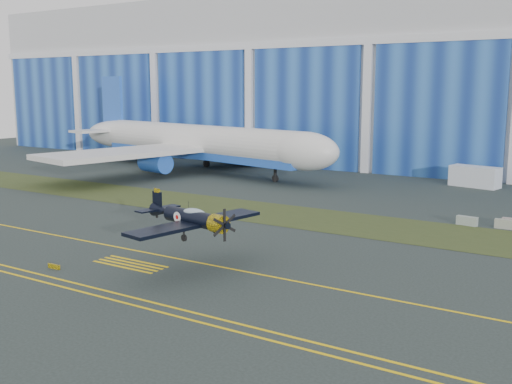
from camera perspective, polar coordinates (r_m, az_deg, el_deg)
The scene contains 13 objects.
ground at distance 44.72m, azimuth 12.91°, elevation -7.72°, with size 260.00×260.00×0.00m, color #2D3835.
grass_median at distance 57.69m, azimuth 17.54°, elevation -3.94°, with size 260.00×10.00×0.02m, color #475128.
taxiway_centreline at distance 40.26m, azimuth 10.51°, elevation -9.61°, with size 200.00×0.20×0.02m, color yellow.
edge_line_near at distance 32.21m, azimuth 4.02°, elevation -14.55°, with size 80.00×0.20×0.02m, color yellow.
edge_line_far at distance 33.02m, azimuth 4.87°, elevation -13.93°, with size 80.00×0.20×0.02m, color yellow.
hold_short_ladder at distance 47.20m, azimuth -11.88°, elevation -6.73°, with size 6.00×2.40×0.02m, color yellow, non-canonical shape.
guard_board_left at distance 47.50m, azimuth -18.68°, elevation -6.73°, with size 1.20×0.15×0.35m, color yellow.
warbird at distance 44.33m, azimuth -6.21°, elevation -2.45°, with size 11.52×13.07×3.40m.
jetliner at distance 97.55m, azimuth -5.60°, elevation 8.26°, with size 70.78×63.60×21.39m.
shipping_container at distance 87.14m, azimuth 20.12°, elevation 1.39°, with size 6.51×2.60×2.82m, color silver.
cart at distance 121.59m, azimuth -12.35°, elevation 3.60°, with size 1.94×1.16×1.16m, color silver.
barrier_a at distance 62.42m, azimuth 19.45°, elevation -2.61°, with size 2.00×0.60×0.90m, color gray.
barrier_c at distance 62.28m, azimuth 22.69°, elevation -2.84°, with size 2.00×0.60×0.90m, color gray.
Camera 1 is at (13.71, -40.44, 13.29)m, focal length 42.00 mm.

